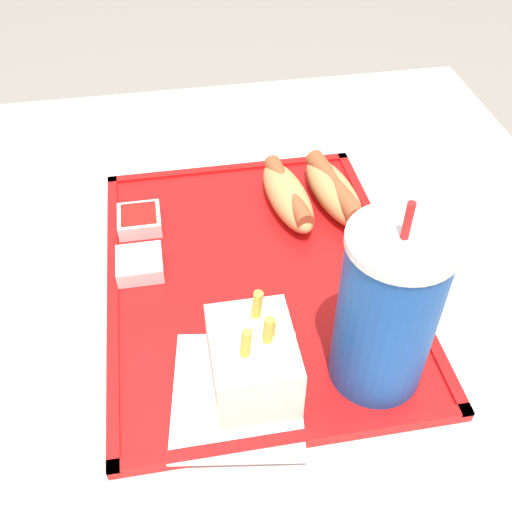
# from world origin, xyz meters

# --- Properties ---
(dining_table) EXTENTS (1.01, 0.95, 0.78)m
(dining_table) POSITION_xyz_m (0.00, 0.00, 0.39)
(dining_table) COLOR beige
(dining_table) RESTS_ON ground_plane
(food_tray) EXTENTS (0.43, 0.34, 0.01)m
(food_tray) POSITION_xyz_m (-0.04, 0.04, 0.78)
(food_tray) COLOR red
(food_tray) RESTS_ON dining_table
(paper_napkin) EXTENTS (0.16, 0.14, 0.00)m
(paper_napkin) POSITION_xyz_m (0.12, -0.01, 0.79)
(paper_napkin) COLOR white
(paper_napkin) RESTS_ON food_tray
(soda_cup) EXTENTS (0.09, 0.09, 0.21)m
(soda_cup) POSITION_xyz_m (0.12, 0.13, 0.87)
(soda_cup) COLOR #194CA5
(soda_cup) RESTS_ON food_tray
(hot_dog_far) EXTENTS (0.15, 0.07, 0.04)m
(hot_dog_far) POSITION_xyz_m (-0.15, 0.16, 0.81)
(hot_dog_far) COLOR tan
(hot_dog_far) RESTS_ON food_tray
(hot_dog_near) EXTENTS (0.15, 0.06, 0.04)m
(hot_dog_near) POSITION_xyz_m (-0.15, 0.10, 0.81)
(hot_dog_near) COLOR tan
(hot_dog_near) RESTS_ON food_tray
(fries_carton) EXTENTS (0.10, 0.08, 0.10)m
(fries_carton) POSITION_xyz_m (0.11, 0.01, 0.82)
(fries_carton) COLOR silver
(fries_carton) RESTS_ON food_tray
(sauce_cup_mayo) EXTENTS (0.05, 0.05, 0.02)m
(sauce_cup_mayo) POSITION_xyz_m (-0.07, -0.09, 0.80)
(sauce_cup_mayo) COLOR silver
(sauce_cup_mayo) RESTS_ON food_tray
(sauce_cup_ketchup) EXTENTS (0.05, 0.05, 0.02)m
(sauce_cup_ketchup) POSITION_xyz_m (-0.14, -0.09, 0.80)
(sauce_cup_ketchup) COLOR silver
(sauce_cup_ketchup) RESTS_ON food_tray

